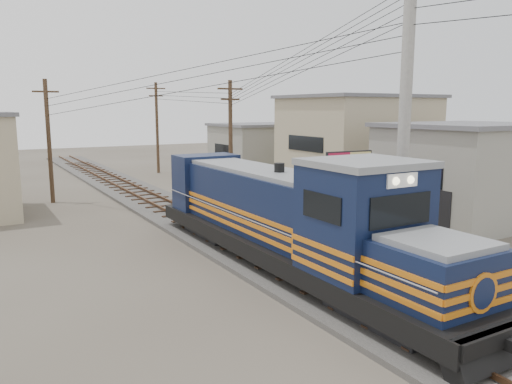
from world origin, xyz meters
TOP-DOWN VIEW (x-y plane):
  - ground at (0.00, 0.00)m, footprint 120.00×120.00m
  - ballast at (0.00, 10.00)m, footprint 3.60×70.00m
  - track at (0.00, 10.00)m, footprint 1.15×70.00m
  - locomotive at (0.00, 1.05)m, footprint 2.90×15.76m
  - utility_pole_main at (3.50, -0.50)m, footprint 0.40×0.40m
  - wooden_pole_mid at (4.50, 14.00)m, footprint 1.60×0.24m
  - wooden_pole_far at (4.80, 28.00)m, footprint 1.60×0.24m
  - wooden_pole_left at (-5.00, 18.00)m, footprint 1.60×0.24m
  - power_lines at (-0.14, 8.49)m, footprint 9.65×19.00m
  - shophouse_front at (11.50, 3.00)m, footprint 7.35×6.30m
  - shophouse_mid at (12.50, 12.00)m, footprint 8.40×7.35m
  - shophouse_back at (11.00, 22.00)m, footprint 6.30×6.30m
  - billboard at (5.14, 4.09)m, footprint 2.32×0.30m
  - market_umbrella at (5.35, 4.14)m, footprint 2.80×2.80m
  - vendor at (5.86, 4.38)m, footprint 0.69×0.53m
  - plant_nursery at (4.34, 3.47)m, footprint 3.66×3.27m

SIDE VIEW (x-z plane):
  - ground at x=0.00m, z-range 0.00..0.00m
  - ballast at x=0.00m, z-range 0.00..0.16m
  - track at x=0.00m, z-range 0.20..0.32m
  - plant_nursery at x=4.34m, z-range -0.06..1.04m
  - vendor at x=5.86m, z-range 0.00..1.68m
  - locomotive at x=0.00m, z-range -0.24..3.66m
  - shophouse_back at x=11.00m, z-range 0.01..4.21m
  - shophouse_front at x=11.50m, z-range 0.01..4.71m
  - market_umbrella at x=5.35m, z-range 1.05..3.82m
  - billboard at x=5.14m, z-range 0.85..4.43m
  - shophouse_mid at x=12.50m, z-range 0.01..6.21m
  - wooden_pole_mid at x=4.50m, z-range 0.18..7.18m
  - wooden_pole_left at x=-5.00m, z-range 0.18..7.18m
  - wooden_pole_far at x=4.80m, z-range 0.18..7.68m
  - utility_pole_main at x=3.50m, z-range 0.00..10.00m
  - power_lines at x=-0.14m, z-range 5.91..9.21m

